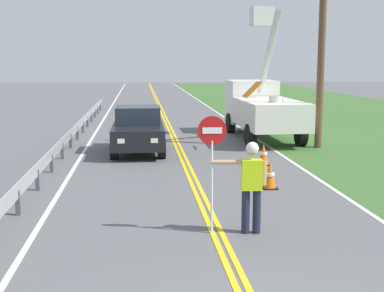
{
  "coord_description": "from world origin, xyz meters",
  "views": [
    {
      "loc": [
        -1.49,
        -5.4,
        3.37
      ],
      "look_at": [
        -0.16,
        8.05,
        1.2
      ],
      "focal_mm": 49.62,
      "sensor_mm": 36.0,
      "label": 1
    }
  ],
  "objects_px": {
    "flagger_worker": "(251,181)",
    "oncoming_sedan_nearest": "(138,130)",
    "utility_bucket_truck": "(261,106)",
    "traffic_cone_lead": "(270,176)",
    "utility_pole_near": "(322,26)",
    "stop_sign_paddle": "(212,148)",
    "traffic_cone_mid": "(263,155)"
  },
  "relations": [
    {
      "from": "flagger_worker",
      "to": "oncoming_sedan_nearest",
      "type": "height_order",
      "value": "flagger_worker"
    },
    {
      "from": "flagger_worker",
      "to": "utility_bucket_truck",
      "type": "distance_m",
      "value": 13.45
    },
    {
      "from": "utility_bucket_truck",
      "to": "traffic_cone_lead",
      "type": "bearing_deg",
      "value": -101.44
    },
    {
      "from": "flagger_worker",
      "to": "utility_bucket_truck",
      "type": "height_order",
      "value": "utility_bucket_truck"
    },
    {
      "from": "traffic_cone_lead",
      "to": "utility_pole_near",
      "type": "bearing_deg",
      "value": 61.34
    },
    {
      "from": "utility_bucket_truck",
      "to": "utility_pole_near",
      "type": "relative_size",
      "value": 0.76
    },
    {
      "from": "stop_sign_paddle",
      "to": "oncoming_sedan_nearest",
      "type": "bearing_deg",
      "value": 98.63
    },
    {
      "from": "flagger_worker",
      "to": "utility_pole_near",
      "type": "distance_m",
      "value": 11.75
    },
    {
      "from": "utility_bucket_truck",
      "to": "traffic_cone_mid",
      "type": "xyz_separation_m",
      "value": [
        -1.34,
        -6.27,
        -1.08
      ]
    },
    {
      "from": "utility_pole_near",
      "to": "traffic_cone_mid",
      "type": "distance_m",
      "value": 6.2
    },
    {
      "from": "utility_bucket_truck",
      "to": "traffic_cone_lead",
      "type": "relative_size",
      "value": 9.78
    },
    {
      "from": "oncoming_sedan_nearest",
      "to": "traffic_cone_lead",
      "type": "bearing_deg",
      "value": -59.89
    },
    {
      "from": "utility_bucket_truck",
      "to": "utility_pole_near",
      "type": "distance_m",
      "value": 4.7
    },
    {
      "from": "traffic_cone_mid",
      "to": "stop_sign_paddle",
      "type": "bearing_deg",
      "value": -111.33
    },
    {
      "from": "utility_bucket_truck",
      "to": "traffic_cone_mid",
      "type": "height_order",
      "value": "utility_bucket_truck"
    },
    {
      "from": "flagger_worker",
      "to": "traffic_cone_lead",
      "type": "relative_size",
      "value": 2.61
    },
    {
      "from": "traffic_cone_lead",
      "to": "traffic_cone_mid",
      "type": "distance_m",
      "value": 3.23
    },
    {
      "from": "flagger_worker",
      "to": "oncoming_sedan_nearest",
      "type": "relative_size",
      "value": 0.44
    },
    {
      "from": "oncoming_sedan_nearest",
      "to": "utility_pole_near",
      "type": "distance_m",
      "value": 8.03
    },
    {
      "from": "utility_pole_near",
      "to": "traffic_cone_mid",
      "type": "height_order",
      "value": "utility_pole_near"
    },
    {
      "from": "stop_sign_paddle",
      "to": "traffic_cone_mid",
      "type": "distance_m",
      "value": 7.34
    },
    {
      "from": "stop_sign_paddle",
      "to": "utility_pole_near",
      "type": "height_order",
      "value": "utility_pole_near"
    },
    {
      "from": "traffic_cone_lead",
      "to": "utility_bucket_truck",
      "type": "bearing_deg",
      "value": 78.56
    },
    {
      "from": "oncoming_sedan_nearest",
      "to": "flagger_worker",
      "type": "bearing_deg",
      "value": -77.04
    },
    {
      "from": "flagger_worker",
      "to": "traffic_cone_mid",
      "type": "height_order",
      "value": "flagger_worker"
    },
    {
      "from": "oncoming_sedan_nearest",
      "to": "traffic_cone_mid",
      "type": "height_order",
      "value": "oncoming_sedan_nearest"
    },
    {
      "from": "stop_sign_paddle",
      "to": "flagger_worker",
      "type": "bearing_deg",
      "value": -5.33
    },
    {
      "from": "utility_bucket_truck",
      "to": "traffic_cone_lead",
      "type": "height_order",
      "value": "utility_bucket_truck"
    },
    {
      "from": "utility_bucket_truck",
      "to": "utility_pole_near",
      "type": "bearing_deg",
      "value": -61.4
    },
    {
      "from": "utility_pole_near",
      "to": "traffic_cone_mid",
      "type": "xyz_separation_m",
      "value": [
        -2.96,
        -3.29,
        -4.34
      ]
    },
    {
      "from": "utility_bucket_truck",
      "to": "oncoming_sedan_nearest",
      "type": "relative_size",
      "value": 1.66
    },
    {
      "from": "traffic_cone_lead",
      "to": "stop_sign_paddle",
      "type": "bearing_deg",
      "value": -120.09
    }
  ]
}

